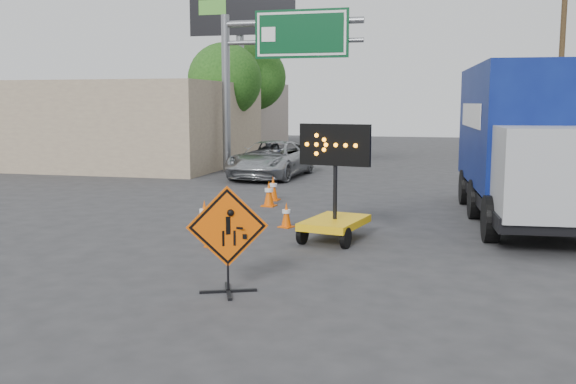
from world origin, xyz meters
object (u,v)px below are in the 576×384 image
at_px(pickup_truck, 271,159).
at_px(arrow_board, 335,214).
at_px(box_truck, 526,151).
at_px(construction_sign, 228,237).

bearing_deg(pickup_truck, arrow_board, -64.34).
relative_size(arrow_board, box_truck, 0.30).
height_order(arrow_board, pickup_truck, arrow_board).
bearing_deg(arrow_board, pickup_truck, 123.78).
xyz_separation_m(arrow_board, box_truck, (4.33, 3.66, 1.23)).
bearing_deg(construction_sign, box_truck, 33.67).
xyz_separation_m(construction_sign, pickup_truck, (-3.70, 15.73, -0.18)).
relative_size(construction_sign, box_truck, 0.20).
distance_m(construction_sign, arrow_board, 4.44).
bearing_deg(arrow_board, box_truck, 51.71).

